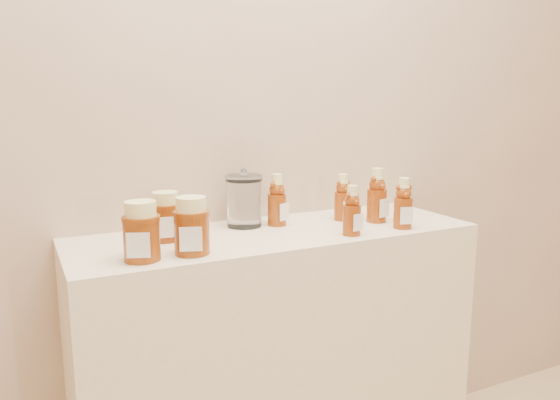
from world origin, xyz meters
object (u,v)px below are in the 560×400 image
bear_bottle_front_left (352,207)px  display_table (277,372)px  honey_jar_left (141,231)px  bear_bottle_back_left (277,196)px  glass_canister (244,199)px

bear_bottle_front_left → display_table: bearing=132.6°
bear_bottle_front_left → honey_jar_left: size_ratio=1.12×
bear_bottle_front_left → bear_bottle_back_left: bearing=114.0°
display_table → bear_bottle_front_left: 0.58m
glass_canister → honey_jar_left: bearing=-148.8°
bear_bottle_front_left → glass_canister: bearing=124.6°
honey_jar_left → glass_canister: size_ratio=0.84×
display_table → bear_bottle_front_left: (0.17, -0.13, 0.53)m
honey_jar_left → bear_bottle_back_left: bearing=45.2°
bear_bottle_back_left → bear_bottle_front_left: (0.14, -0.20, -0.01)m
bear_bottle_back_left → honey_jar_left: bearing=178.8°
display_table → glass_canister: 0.55m
display_table → honey_jar_left: bearing=-164.8°
display_table → honey_jar_left: (-0.42, -0.11, 0.52)m
display_table → bear_bottle_back_left: bearing=63.8°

